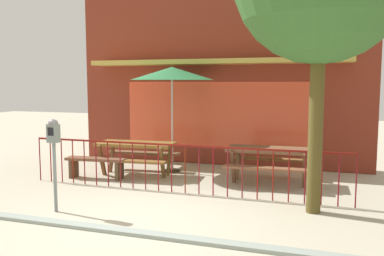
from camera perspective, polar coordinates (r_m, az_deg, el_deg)
The scene contains 9 objects.
ground at distance 6.70m, azimuth -7.54°, elevation -12.74°, with size 40.00×40.00×0.00m, color #B6AE97.
pub_storefront at distance 11.15m, azimuth 3.84°, elevation 10.00°, with size 7.82×1.23×5.86m.
patio_fence_front at distance 8.21m, azimuth -1.90°, elevation -4.37°, with size 6.59×0.04×0.97m.
picnic_table_left at distance 9.84m, azimuth -7.73°, elevation -2.94°, with size 1.90×1.50×0.79m.
picnic_table_right at distance 9.09m, azimuth 10.60°, elevation -3.75°, with size 1.84×1.42×0.79m.
patio_umbrella at distance 10.02m, azimuth -2.77°, elevation 7.41°, with size 2.00×2.00×2.55m.
patio_bench at distance 9.68m, azimuth -13.04°, elevation -4.76°, with size 1.43×0.46×0.48m.
parking_meter_near at distance 7.27m, azimuth -18.49°, elevation -1.65°, with size 0.18×0.17×1.58m.
curb_edge at distance 6.30m, azimuth -9.50°, elevation -14.03°, with size 10.95×0.20×0.11m, color gray.
Camera 1 is at (2.79, -5.70, 2.18)m, focal length 38.80 mm.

